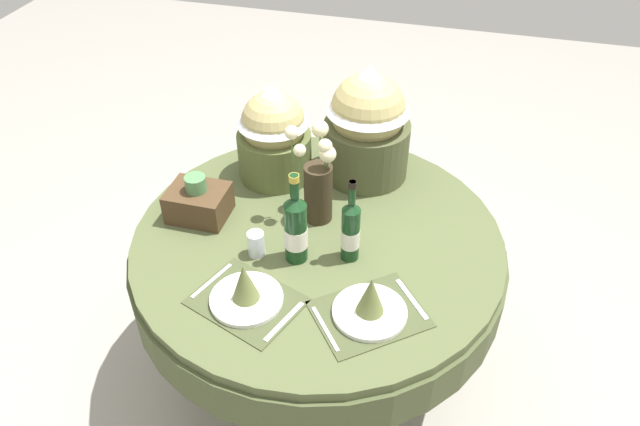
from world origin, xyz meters
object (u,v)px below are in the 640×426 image
object	(u,v)px
place_setting_right	(370,304)
woven_basket_side_left	(198,201)
place_setting_left	(246,291)
gift_tub_back_centre	(368,119)
dining_table	(318,262)
wine_bottle_centre	(296,228)
flower_vase	(318,181)
gift_tub_back_left	(274,130)
tumbler_near_left	(256,244)
wine_bottle_left	(351,230)

from	to	relation	value
place_setting_right	woven_basket_side_left	world-z (taller)	woven_basket_side_left
place_setting_left	gift_tub_back_centre	world-z (taller)	gift_tub_back_centre
dining_table	woven_basket_side_left	distance (m)	0.51
wine_bottle_centre	gift_tub_back_centre	size ratio (longest dim) A/B	0.74
dining_table	place_setting_left	world-z (taller)	place_setting_left
flower_vase	gift_tub_back_centre	bearing A→B (deg)	71.27
dining_table	place_setting_right	world-z (taller)	place_setting_right
flower_vase	gift_tub_back_left	world-z (taller)	gift_tub_back_left
tumbler_near_left	dining_table	bearing A→B (deg)	39.59
dining_table	flower_vase	distance (m)	0.32
dining_table	wine_bottle_left	distance (m)	0.30
dining_table	tumbler_near_left	distance (m)	0.30
wine_bottle_left	gift_tub_back_centre	xyz separation A→B (m)	(-0.05, 0.52, 0.13)
dining_table	wine_bottle_centre	distance (m)	0.30
dining_table	wine_bottle_left	xyz separation A→B (m)	(0.14, -0.08, 0.26)
tumbler_near_left	woven_basket_side_left	size ratio (longest dim) A/B	0.43
gift_tub_back_left	tumbler_near_left	bearing A→B (deg)	-79.80
gift_tub_back_left	woven_basket_side_left	distance (m)	0.41
place_setting_right	wine_bottle_left	size ratio (longest dim) A/B	1.30
wine_bottle_left	wine_bottle_centre	world-z (taller)	wine_bottle_centre
wine_bottle_left	place_setting_left	bearing A→B (deg)	-133.31
place_setting_right	dining_table	bearing A→B (deg)	128.51
place_setting_right	wine_bottle_left	xyz separation A→B (m)	(-0.12, 0.25, 0.08)
gift_tub_back_centre	wine_bottle_left	bearing A→B (deg)	-84.16
flower_vase	gift_tub_back_left	xyz separation A→B (m)	(-0.24, 0.22, 0.05)
gift_tub_back_left	gift_tub_back_centre	xyz separation A→B (m)	(0.35, 0.11, 0.04)
tumbler_near_left	woven_basket_side_left	world-z (taller)	woven_basket_side_left
dining_table	gift_tub_back_centre	world-z (taller)	gift_tub_back_centre
dining_table	woven_basket_side_left	world-z (taller)	woven_basket_side_left
flower_vase	woven_basket_side_left	world-z (taller)	flower_vase
dining_table	wine_bottle_left	size ratio (longest dim) A/B	4.22
wine_bottle_centre	gift_tub_back_centre	xyz separation A→B (m)	(0.13, 0.57, 0.12)
place_setting_right	woven_basket_side_left	bearing A→B (deg)	155.78
place_setting_left	tumbler_near_left	world-z (taller)	place_setting_left
dining_table	place_setting_right	bearing A→B (deg)	-51.49
place_setting_left	wine_bottle_left	size ratio (longest dim) A/B	1.24
wine_bottle_centre	tumbler_near_left	size ratio (longest dim) A/B	3.74
dining_table	wine_bottle_left	bearing A→B (deg)	-30.13
place_setting_right	wine_bottle_centre	world-z (taller)	wine_bottle_centre
place_setting_right	gift_tub_back_left	world-z (taller)	gift_tub_back_left
dining_table	wine_bottle_centre	xyz separation A→B (m)	(-0.04, -0.13, 0.27)
gift_tub_back_left	place_setting_right	bearing A→B (deg)	-51.13
gift_tub_back_left	flower_vase	bearing A→B (deg)	-42.78
dining_table	flower_vase	bearing A→B (deg)	104.69
dining_table	gift_tub_back_left	world-z (taller)	gift_tub_back_left
place_setting_left	wine_bottle_centre	distance (m)	0.28
place_setting_left	wine_bottle_centre	size ratio (longest dim) A/B	1.15
wine_bottle_centre	gift_tub_back_centre	bearing A→B (deg)	77.56
place_setting_right	woven_basket_side_left	size ratio (longest dim) A/B	1.95
wine_bottle_left	tumbler_near_left	bearing A→B (deg)	-167.59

